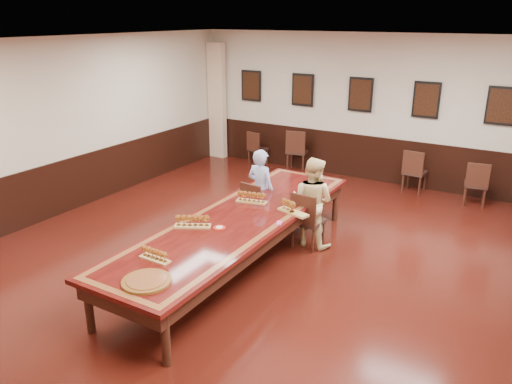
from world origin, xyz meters
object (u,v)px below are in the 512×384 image
Objects in this scene: spare_chair_a at (258,148)px; conference_table at (238,227)px; chair_man at (257,206)px; person_woman at (312,202)px; spare_chair_b at (298,150)px; spare_chair_d at (476,183)px; person_man at (261,190)px; carved_platter at (147,281)px; chair_woman at (309,219)px; spare_chair_c at (415,171)px.

conference_table is at bearing 127.46° from spare_chair_a.
chair_man is 1.28m from conference_table.
person_woman is 0.29× the size of conference_table.
spare_chair_d is (4.03, -0.29, -0.05)m from spare_chair_b.
carved_platter is (0.53, -3.39, 0.05)m from person_man.
chair_woman is 1.02× the size of spare_chair_c.
spare_chair_d is (5.08, -0.22, 0.02)m from spare_chair_a.
spare_chair_d is 3.86m from person_woman.
chair_woman is (1.02, -0.11, 0.02)m from chair_man.
spare_chair_a is at bearing -7.69° from spare_chair_b.
carved_platter is at bearing 91.27° from spare_chair_b.
spare_chair_d is at bearing 59.77° from conference_table.
spare_chair_b is 0.68× the size of person_woman.
spare_chair_c is 3.54m from person_woman.
chair_man is 1.59× the size of carved_platter.
chair_man is at bearing -3.22° from chair_woman.
person_man reaches higher than carved_platter.
spare_chair_a is 0.58× the size of person_woman.
carved_platter is at bearing 84.56° from chair_woman.
spare_chair_b reaches higher than spare_chair_c.
carved_platter is (-1.26, -6.72, 0.31)m from spare_chair_c.
carved_platter is (-0.48, -3.28, 0.04)m from person_woman.
chair_man reaches higher than conference_table.
chair_man is at bearing 66.01° from spare_chair_c.
conference_table is (0.39, -1.31, -0.11)m from person_man.
spare_chair_d is 7.03m from carved_platter.
person_man is 2.54× the size of carved_platter.
spare_chair_a is 5.09m from spare_chair_d.
chair_man is 4.07m from spare_chair_a.
person_man is at bearing 106.50° from conference_table.
conference_table is at bearing 93.91° from carved_platter.
person_woman is (1.02, -0.01, 0.28)m from chair_man.
person_woman is at bearing -179.04° from person_man.
spare_chair_b is 1.08× the size of spare_chair_c.
spare_chair_c is 0.63× the size of person_woman.
spare_chair_d is (1.22, -0.15, -0.02)m from spare_chair_c.
person_woman is (3.09, -3.51, 0.31)m from spare_chair_a.
spare_chair_a is 0.85× the size of spare_chair_b.
person_woman is (1.01, -0.11, 0.02)m from person_man.
chair_man is at bearing 130.40° from spare_chair_a.
conference_table is (-0.62, -1.10, 0.14)m from chair_woman.
person_woman is at bearing 108.09° from spare_chair_b.
spare_chair_a is 0.17× the size of conference_table.
chair_man is 0.18× the size of conference_table.
chair_man is 4.46m from spare_chair_d.
chair_man is 0.61× the size of person_woman.
chair_woman is at bearing 140.32° from spare_chair_a.
conference_table is at bearing 63.69° from chair_woman.
spare_chair_a is 3.87m from spare_chair_c.
chair_woman reaches higher than conference_table.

